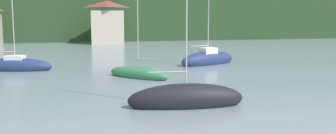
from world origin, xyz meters
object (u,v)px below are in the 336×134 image
object	(u,v)px
shore_building_central	(107,23)
sailboat_far_9	(15,66)
sailboat_far_5	(208,60)
sailboat_mid_2	(186,99)
sailboat_far_7	(138,74)

from	to	relation	value
shore_building_central	sailboat_far_9	world-z (taller)	sailboat_far_9
sailboat_far_5	sailboat_mid_2	bearing A→B (deg)	-136.93
shore_building_central	sailboat_far_9	bearing A→B (deg)	-108.41
sailboat_mid_2	sailboat_far_5	size ratio (longest dim) A/B	1.01
sailboat_mid_2	sailboat_far_7	size ratio (longest dim) A/B	1.16
shore_building_central	sailboat_mid_2	xyz separation A→B (m)	(1.12, -57.99, -3.92)
sailboat_mid_2	sailboat_far_9	bearing A→B (deg)	128.25
sailboat_far_5	sailboat_far_7	size ratio (longest dim) A/B	1.15
sailboat_mid_2	sailboat_far_5	xyz separation A→B (m)	(8.52, 20.50, 0.09)
sailboat_far_5	sailboat_far_7	xyz separation A→B (m)	(-9.83, -8.05, -0.24)
sailboat_far_7	sailboat_far_9	world-z (taller)	sailboat_far_9
shore_building_central	sailboat_far_5	bearing A→B (deg)	-75.58
shore_building_central	sailboat_far_9	distance (m)	39.99
sailboat_far_7	sailboat_far_9	distance (m)	14.62
sailboat_far_5	sailboat_far_7	world-z (taller)	sailboat_far_5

